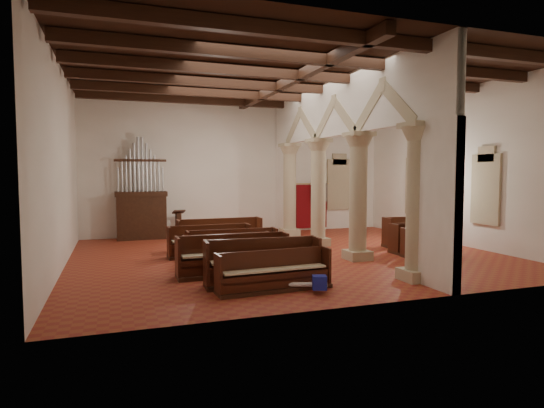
{
  "coord_description": "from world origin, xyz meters",
  "views": [
    {
      "loc": [
        -5.53,
        -14.26,
        2.81
      ],
      "look_at": [
        -0.42,
        0.5,
        1.71
      ],
      "focal_mm": 30.0,
      "sensor_mm": 36.0,
      "label": 1
    }
  ],
  "objects": [
    {
      "name": "floor",
      "position": [
        0.0,
        0.0,
        0.0
      ],
      "size": [
        14.0,
        14.0,
        0.0
      ],
      "primitive_type": "plane",
      "color": "#933B20",
      "rests_on": "ground"
    },
    {
      "name": "ceiling",
      "position": [
        0.0,
        0.0,
        6.0
      ],
      "size": [
        14.0,
        14.0,
        0.0
      ],
      "primitive_type": "plane",
      "rotation": [
        3.14,
        0.0,
        0.0
      ],
      "color": "black",
      "rests_on": "wall_back"
    },
    {
      "name": "wall_back",
      "position": [
        0.0,
        6.0,
        3.0
      ],
      "size": [
        14.0,
        0.02,
        6.0
      ],
      "primitive_type": "cube",
      "color": "white",
      "rests_on": "floor"
    },
    {
      "name": "wall_front",
      "position": [
        0.0,
        -6.0,
        3.0
      ],
      "size": [
        14.0,
        0.02,
        6.0
      ],
      "primitive_type": "cube",
      "color": "white",
      "rests_on": "floor"
    },
    {
      "name": "wall_left",
      "position": [
        -7.0,
        0.0,
        3.0
      ],
      "size": [
        0.02,
        12.0,
        6.0
      ],
      "primitive_type": "cube",
      "color": "white",
      "rests_on": "floor"
    },
    {
      "name": "wall_right",
      "position": [
        7.0,
        0.0,
        3.0
      ],
      "size": [
        0.02,
        12.0,
        6.0
      ],
      "primitive_type": "cube",
      "color": "white",
      "rests_on": "floor"
    },
    {
      "name": "ceiling_beams",
      "position": [
        0.0,
        0.0,
        5.82
      ],
      "size": [
        13.8,
        11.8,
        0.3
      ],
      "primitive_type": null,
      "color": "#361E11",
      "rests_on": "wall_back"
    },
    {
      "name": "arcade",
      "position": [
        1.8,
        0.0,
        3.56
      ],
      "size": [
        0.9,
        11.9,
        6.0
      ],
      "color": "tan",
      "rests_on": "floor"
    },
    {
      "name": "window_right_a",
      "position": [
        6.98,
        -1.5,
        2.2
      ],
      "size": [
        0.03,
        1.0,
        2.2
      ],
      "primitive_type": "cube",
      "color": "#367A5D",
      "rests_on": "wall_right"
    },
    {
      "name": "window_right_b",
      "position": [
        6.98,
        2.5,
        2.2
      ],
      "size": [
        0.03,
        1.0,
        2.2
      ],
      "primitive_type": "cube",
      "color": "#367A5D",
      "rests_on": "wall_right"
    },
    {
      "name": "window_back",
      "position": [
        5.0,
        5.98,
        2.2
      ],
      "size": [
        1.0,
        0.03,
        2.2
      ],
      "primitive_type": "cube",
      "color": "#367A5D",
      "rests_on": "wall_back"
    },
    {
      "name": "pipe_organ",
      "position": [
        -4.5,
        5.5,
        1.37
      ],
      "size": [
        2.1,
        0.85,
        4.4
      ],
      "color": "#361E11",
      "rests_on": "floor"
    },
    {
      "name": "lectern",
      "position": [
        -2.97,
        5.49,
        0.5
      ],
      "size": [
        0.54,
        0.56,
        1.21
      ],
      "rotation": [
        0.0,
        0.0,
        0.17
      ],
      "color": "#331810",
      "rests_on": "floor"
    },
    {
      "name": "dossal_curtain",
      "position": [
        3.5,
        5.92,
        1.17
      ],
      "size": [
        1.8,
        0.07,
        2.17
      ],
      "color": "maroon",
      "rests_on": "floor"
    },
    {
      "name": "processional_banner",
      "position": [
        3.82,
        5.41,
        0.81
      ],
      "size": [
        0.57,
        0.72,
        2.47
      ],
      "rotation": [
        0.0,
        0.0,
        0.07
      ],
      "color": "#361E11",
      "rests_on": "floor"
    },
    {
      "name": "hymnal_box_a",
      "position": [
        -1.11,
        -4.85,
        0.26
      ],
      "size": [
        0.39,
        0.35,
        0.32
      ],
      "primitive_type": "cube",
      "rotation": [
        0.0,
        0.0,
        -0.33
      ],
      "color": "navy",
      "rests_on": "floor"
    },
    {
      "name": "hymnal_box_b",
      "position": [
        -0.75,
        -3.25,
        0.24
      ],
      "size": [
        0.31,
        0.27,
        0.28
      ],
      "primitive_type": "cube",
      "rotation": [
        0.0,
        0.0,
        0.16
      ],
      "color": "navy",
      "rests_on": "floor"
    },
    {
      "name": "hymnal_box_c",
      "position": [
        -1.25,
        -1.05,
        0.25
      ],
      "size": [
        0.32,
        0.27,
        0.3
      ],
      "primitive_type": "cube",
      "rotation": [
        0.0,
        0.0,
        0.12
      ],
      "color": "navy",
      "rests_on": "floor"
    },
    {
      "name": "tube_heater_a",
      "position": [
        -1.34,
        -4.54,
        0.16
      ],
      "size": [
        1.02,
        0.49,
        0.11
      ],
      "primitive_type": "cylinder",
      "rotation": [
        0.0,
        1.57,
        -0.38
      ],
      "color": "silver",
      "rests_on": "floor"
    },
    {
      "name": "tube_heater_b",
      "position": [
        -1.51,
        -3.88,
        0.16
      ],
      "size": [
        0.82,
        0.44,
        0.09
      ],
      "primitive_type": "cylinder",
      "rotation": [
        0.0,
        1.57,
        0.43
      ],
      "color": "silver",
      "rests_on": "floor"
    },
    {
      "name": "nave_pew_0",
      "position": [
        -2.0,
        -4.23,
        0.31
      ],
      "size": [
        2.85,
        0.8,
        0.95
      ],
      "rotation": [
        0.0,
        0.0,
        0.06
      ],
      "color": "#361E11",
      "rests_on": "floor"
    },
    {
      "name": "nave_pew_1",
      "position": [
        -2.08,
        -3.6,
        0.38
      ],
      "size": [
        2.94,
        0.94,
        1.15
      ],
      "rotation": [
        0.0,
        0.0,
        -0.06
      ],
      "color": "#361E11",
      "rests_on": "floor"
    },
    {
      "name": "nave_pew_2",
      "position": [
        -2.53,
        -2.35,
        0.37
      ],
      "size": [
        3.06,
        0.77,
        1.11
      ],
      "rotation": [
        0.0,
        0.0,
        0.01
      ],
      "color": "#361E11",
      "rests_on": "floor"
    },
    {
      "name": "nave_pew_3",
      "position": [
        -2.45,
        -1.56,
        0.34
      ],
      "size": [
        2.61,
        0.75,
        1.02
      ],
      "rotation": [
        0.0,
        0.0,
        0.03
      ],
      "color": "#361E11",
      "rests_on": "floor"
    },
    {
      "name": "nave_pew_4",
      "position": [
        -1.99,
        -0.17,
        0.32
      ],
      "size": [
        2.94,
        0.69,
        0.97
      ],
      "rotation": [
        0.0,
        0.0,
        -0.01
      ],
      "color": "#361E11",
      "rests_on": "floor"
    },
    {
      "name": "nave_pew_5",
      "position": [
        -2.57,
        0.66,
        0.34
      ],
      "size": [
        2.77,
        0.77,
        1.04
      ],
      "rotation": [
        0.0,
        0.0,
        0.03
      ],
      "color": "#361E11",
      "rests_on": "floor"
    },
    {
      "name": "nave_pew_6",
      "position": [
        -1.97,
        1.78,
        0.37
      ],
      "size": [
        3.07,
        0.83,
        1.13
      ],
      "rotation": [
        0.0,
        0.0,
        0.02
      ],
      "color": "#361E11",
      "rests_on": "floor"
    },
    {
      "name": "aisle_pew_0",
      "position": [
        4.36,
        -1.81,
        0.33
      ],
      "size": [
        1.95,
        0.73,
        0.98
      ],
      "rotation": [
        0.0,
        0.0,
        -0.04
      ],
      "color": "#361E11",
      "rests_on": "floor"
    },
    {
      "name": "aisle_pew_1",
      "position": [
        4.42,
        -1.01,
        0.35
      ],
      "size": [
        1.92,
        0.72,
        1.04
      ],
      "rotation": [
        0.0,
        0.0,
        0.01
      ],
      "color": "#361E11",
      "rests_on": "floor"
    },
    {
      "name": "aisle_pew_2",
      "position": [
        4.88,
        0.12,
        0.38
      ],
      "size": [
        1.87,
        0.8,
        1.12
      ],
      "rotation": [
        0.0,
        0.0,
        -0.03
      ],
      "color": "#361E11",
      "rests_on": "floor"
    }
  ]
}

